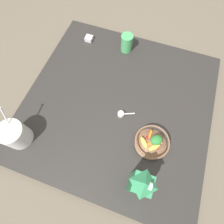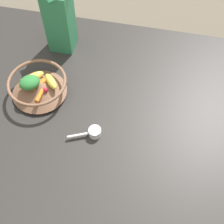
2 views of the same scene
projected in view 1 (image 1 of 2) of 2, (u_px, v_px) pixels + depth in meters
ground_plane at (118, 106)px, 1.12m from camera, size 6.00×6.00×0.00m
countertop at (118, 104)px, 1.10m from camera, size 1.13×1.13×0.04m
fruit_bowl at (152, 143)px, 0.94m from camera, size 0.19×0.19×0.09m
milk_carton at (140, 184)px, 0.77m from camera, size 0.08×0.08×0.28m
yogurt_tub at (15, 134)px, 0.92m from camera, size 0.16×0.14×0.23m
drinking_cup at (127, 43)px, 1.19m from camera, size 0.08×0.08×0.12m
spice_jar at (89, 39)px, 1.27m from camera, size 0.05×0.05×0.03m
measuring_scoop at (122, 114)px, 1.04m from camera, size 0.06×0.10×0.03m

